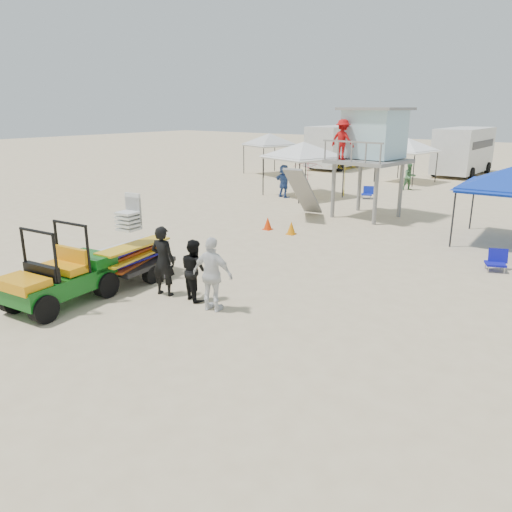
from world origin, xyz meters
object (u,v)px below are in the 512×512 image
Objects in this scene: utility_cart at (57,269)px; lifeguard_tower at (370,138)px; man_left at (163,261)px; surf_trailer at (134,250)px.

lifeguard_tower is (1.31, 14.06, 2.48)m from utility_cart.
man_left is 12.28m from lifeguard_tower.
man_left is 0.40× the size of lifeguard_tower.
lifeguard_tower reaches higher than utility_cart.
lifeguard_tower is at bearing -102.28° from man_left.
surf_trailer is 1.55m from man_left.
surf_trailer is 1.37× the size of man_left.
surf_trailer is at bearing -24.50° from man_left.
utility_cart is 0.59× the size of lifeguard_tower.
lifeguard_tower reaches higher than surf_trailer.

